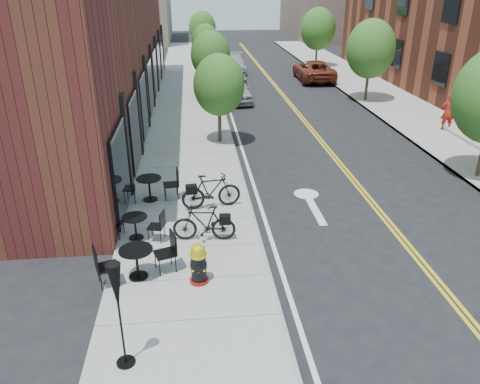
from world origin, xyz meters
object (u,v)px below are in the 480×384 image
bicycle_left (204,223)px  parked_car_far (314,70)px  bistro_set_c (135,224)px  bistro_set_b (149,186)px  patio_umbrella (117,294)px  parked_car_b (229,76)px  parked_car_c (234,64)px  pedestrian (448,112)px  parked_car_a (235,89)px  bistro_set_a (137,259)px  fire_hydrant (198,264)px  bicycle_right (211,191)px

bicycle_left → parked_car_far: bearing=164.8°
bistro_set_c → bicycle_left: bearing=6.8°
bistro_set_b → patio_umbrella: 7.29m
bicycle_left → parked_car_b: (2.38, 20.96, 0.06)m
parked_car_b → parked_car_c: parked_car_b is taller
parked_car_c → pedestrian: pedestrian is taller
parked_car_a → bistro_set_a: bearing=-106.4°
parked_car_a → fire_hydrant: bearing=-101.8°
patio_umbrella → pedestrian: patio_umbrella is taller
parked_car_a → parked_car_far: bearing=38.5°
bistro_set_a → parked_car_a: 18.63m
parked_car_a → pedestrian: 11.96m
bicycle_right → parked_car_far: size_ratio=0.36×
bicycle_right → bistro_set_c: 2.78m
parked_car_b → parked_car_far: bearing=4.4°
pedestrian → fire_hydrant: bearing=52.4°
bistro_set_c → parked_car_b: 21.10m
bistro_set_b → parked_car_c: (4.87, 23.39, 0.04)m
parked_car_a → bicycle_right: bearing=-102.1°
bistro_set_c → parked_car_b: size_ratio=0.39×
bicycle_left → bistro_set_b: 3.24m
parked_car_b → parked_car_c: bearing=73.6°
bistro_set_b → pedestrian: pedestrian is taller
bicycle_right → patio_umbrella: bearing=154.4°
bicycle_left → bistro_set_b: (-1.68, 2.77, -0.01)m
bicycle_left → bistro_set_b: size_ratio=0.91×
bistro_set_c → parked_car_a: size_ratio=0.40×
fire_hydrant → bicycle_left: 1.96m
bistro_set_a → pedestrian: bearing=20.0°
bistro_set_c → fire_hydrant: bearing=-37.3°
bicycle_left → bistro_set_c: (-1.90, 0.29, -0.08)m
bicycle_left → bistro_set_c: bicycle_left is taller
parked_car_a → pedestrian: size_ratio=2.41×
bicycle_right → fire_hydrant: bearing=164.0°
parked_car_c → bicycle_left: bearing=-93.3°
patio_umbrella → bicycle_right: bearing=73.4°
bicycle_right → pedestrian: bearing=-66.9°
parked_car_c → bistro_set_b: bearing=-98.1°
fire_hydrant → bistro_set_b: fire_hydrant is taller
bistro_set_b → bistro_set_c: size_ratio=1.15×
bistro_set_b → bistro_set_a: bearing=-96.7°
parked_car_a → parked_car_b: (0.00, 4.39, -0.01)m
bicycle_right → parked_car_b: (2.09, 18.94, 0.02)m
bistro_set_b → parked_car_b: 18.63m
fire_hydrant → pedestrian: 16.48m
bistro_set_c → patio_umbrella: bearing=-71.3°
bistro_set_a → patio_umbrella: patio_umbrella is taller
parked_car_c → bistro_set_a: bearing=-96.3°
fire_hydrant → parked_car_b: size_ratio=0.25×
parked_car_a → pedestrian: (9.48, -7.29, 0.28)m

